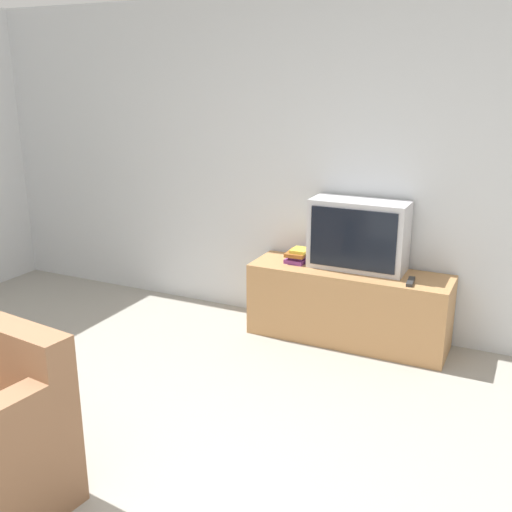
{
  "coord_description": "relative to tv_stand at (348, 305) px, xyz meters",
  "views": [
    {
      "loc": [
        1.77,
        -1.45,
        2.0
      ],
      "look_at": [
        -0.01,
        2.23,
        0.76
      ],
      "focal_mm": 42.0,
      "sensor_mm": 36.0,
      "label": 1
    }
  ],
  "objects": [
    {
      "name": "book_stack",
      "position": [
        -0.43,
        0.03,
        0.34
      ],
      "size": [
        0.17,
        0.23,
        0.11
      ],
      "color": "#7A3884",
      "rests_on": "tv_stand"
    },
    {
      "name": "television",
      "position": [
        0.03,
        0.07,
        0.55
      ],
      "size": [
        0.73,
        0.32,
        0.53
      ],
      "color": "silver",
      "rests_on": "tv_stand"
    },
    {
      "name": "tv_stand",
      "position": [
        0.0,
        0.0,
        0.0
      ],
      "size": [
        1.53,
        0.46,
        0.58
      ],
      "color": "tan",
      "rests_on": "ground_plane"
    },
    {
      "name": "remote_on_stand",
      "position": [
        0.48,
        -0.1,
        0.3
      ],
      "size": [
        0.06,
        0.19,
        0.02
      ],
      "rotation": [
        0.0,
        0.0,
        0.08
      ],
      "color": "#2D2D2D",
      "rests_on": "tv_stand"
    },
    {
      "name": "wall_back",
      "position": [
        -0.53,
        0.28,
        1.01
      ],
      "size": [
        9.0,
        0.06,
        2.6
      ],
      "color": "silver",
      "rests_on": "ground_plane"
    }
  ]
}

